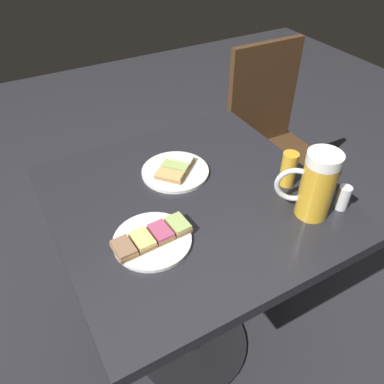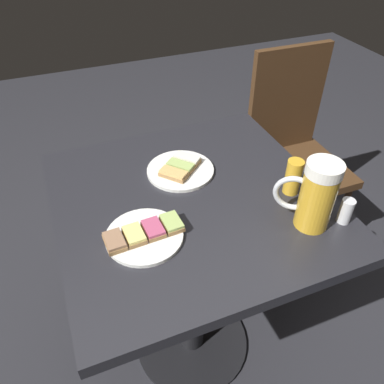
{
  "view_description": "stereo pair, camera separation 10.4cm",
  "coord_description": "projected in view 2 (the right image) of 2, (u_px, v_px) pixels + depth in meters",
  "views": [
    {
      "loc": [
        0.39,
        0.7,
        1.47
      ],
      "look_at": [
        0.0,
        0.0,
        0.79
      ],
      "focal_mm": 35.85,
      "sensor_mm": 36.0,
      "label": 1
    },
    {
      "loc": [
        0.3,
        0.74,
        1.47
      ],
      "look_at": [
        0.0,
        0.0,
        0.79
      ],
      "focal_mm": 35.85,
      "sensor_mm": 36.0,
      "label": 2
    }
  ],
  "objects": [
    {
      "name": "ground_plane",
      "position": [
        192.0,
        342.0,
        1.56
      ],
      "size": [
        6.0,
        6.0,
        0.0
      ],
      "primitive_type": "plane",
      "color": "#28282D"
    },
    {
      "name": "cafe_table",
      "position": [
        192.0,
        240.0,
        1.17
      ],
      "size": [
        0.74,
        0.74,
        0.77
      ],
      "color": "black",
      "rests_on": "ground_plane"
    },
    {
      "name": "plate_near",
      "position": [
        144.0,
        235.0,
        0.94
      ],
      "size": [
        0.2,
        0.19,
        0.03
      ],
      "color": "white",
      "rests_on": "cafe_table"
    },
    {
      "name": "plate_far",
      "position": [
        180.0,
        169.0,
        1.14
      ],
      "size": [
        0.2,
        0.2,
        0.03
      ],
      "color": "white",
      "rests_on": "cafe_table"
    },
    {
      "name": "beer_mug",
      "position": [
        315.0,
        195.0,
        0.92
      ],
      "size": [
        0.13,
        0.12,
        0.19
      ],
      "color": "gold",
      "rests_on": "cafe_table"
    },
    {
      "name": "beer_glass_small",
      "position": [
        293.0,
        177.0,
        1.05
      ],
      "size": [
        0.04,
        0.04,
        0.1
      ],
      "primitive_type": "cylinder",
      "color": "gold",
      "rests_on": "cafe_table"
    },
    {
      "name": "salt_shaker",
      "position": [
        346.0,
        211.0,
        0.97
      ],
      "size": [
        0.03,
        0.03,
        0.07
      ],
      "primitive_type": "cylinder",
      "color": "silver",
      "rests_on": "cafe_table"
    },
    {
      "name": "cafe_chair",
      "position": [
        292.0,
        147.0,
        1.67
      ],
      "size": [
        0.39,
        0.39,
        0.95
      ],
      "rotation": [
        0.0,
        0.0,
        -0.01
      ],
      "color": "#472D19",
      "rests_on": "ground_plane"
    }
  ]
}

